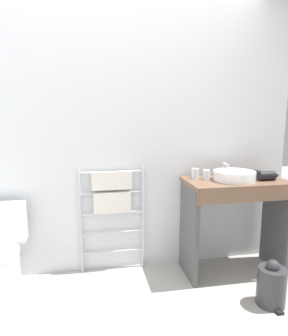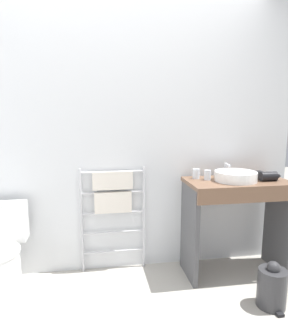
{
  "view_description": "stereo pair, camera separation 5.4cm",
  "coord_description": "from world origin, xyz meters",
  "views": [
    {
      "loc": [
        -0.35,
        -1.45,
        1.44
      ],
      "look_at": [
        0.08,
        0.83,
        1.03
      ],
      "focal_mm": 32.0,
      "sensor_mm": 36.0,
      "label": 1
    },
    {
      "loc": [
        -0.29,
        -1.46,
        1.44
      ],
      "look_at": [
        0.08,
        0.83,
        1.03
      ],
      "focal_mm": 32.0,
      "sensor_mm": 36.0,
      "label": 2
    }
  ],
  "objects": [
    {
      "name": "cup_near_edge",
      "position": [
        0.68,
        1.01,
        0.92
      ],
      "size": [
        0.06,
        0.06,
        0.09
      ],
      "color": "silver",
      "rests_on": "vanity_counter"
    },
    {
      "name": "towel_radiator",
      "position": [
        -0.15,
        1.17,
        0.68
      ],
      "size": [
        0.59,
        0.06,
        0.97
      ],
      "color": "silver",
      "rests_on": "ground_plane"
    },
    {
      "name": "trash_bin",
      "position": [
        1.0,
        0.42,
        0.16
      ],
      "size": [
        0.21,
        0.25,
        0.37
      ],
      "color": "#333335",
      "rests_on": "ground_plane"
    },
    {
      "name": "cup_near_wall",
      "position": [
        0.6,
        1.08,
        0.92
      ],
      "size": [
        0.06,
        0.06,
        0.09
      ],
      "color": "silver",
      "rests_on": "vanity_counter"
    },
    {
      "name": "hair_dryer",
      "position": [
        1.2,
        0.9,
        0.91
      ],
      "size": [
        0.2,
        0.17,
        0.08
      ],
      "color": "black",
      "rests_on": "vanity_counter"
    },
    {
      "name": "vanity_counter",
      "position": [
        0.94,
        0.93,
        0.58
      ],
      "size": [
        0.9,
        0.48,
        0.87
      ],
      "color": "brown",
      "rests_on": "ground_plane"
    },
    {
      "name": "faucet",
      "position": [
        0.91,
        1.12,
        0.95
      ],
      "size": [
        0.02,
        0.1,
        0.13
      ],
      "color": "silver",
      "rests_on": "vanity_counter"
    },
    {
      "name": "sink_basin",
      "position": [
        0.91,
        0.93,
        0.92
      ],
      "size": [
        0.36,
        0.36,
        0.08
      ],
      "color": "white",
      "rests_on": "vanity_counter"
    },
    {
      "name": "wall_back",
      "position": [
        0.0,
        1.28,
        1.24
      ],
      "size": [
        3.15,
        0.12,
        2.49
      ],
      "primitive_type": "cube",
      "color": "silver",
      "rests_on": "ground_plane"
    }
  ]
}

